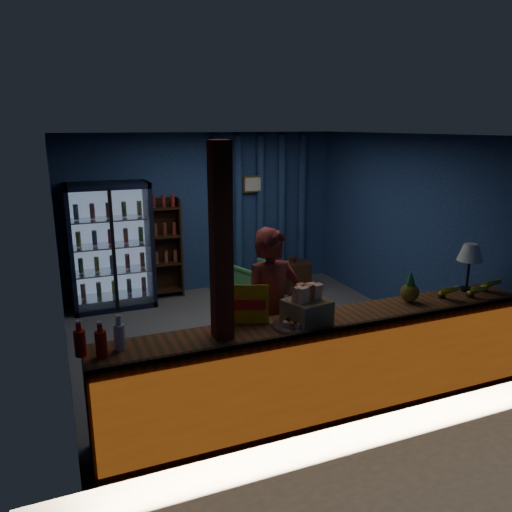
{
  "coord_description": "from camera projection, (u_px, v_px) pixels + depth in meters",
  "views": [
    {
      "loc": [
        -2.29,
        -5.68,
        2.71
      ],
      "look_at": [
        -0.04,
        -0.2,
        1.15
      ],
      "focal_mm": 35.0,
      "sensor_mm": 36.0,
      "label": 1
    }
  ],
  "objects": [
    {
      "name": "side_table",
      "position": [
        293.0,
        276.0,
        8.38
      ],
      "size": [
        0.6,
        0.48,
        0.59
      ],
      "color": "#371E11",
      "rests_on": "ground"
    },
    {
      "name": "banana_bunches",
      "position": [
        469.0,
        288.0,
        5.25
      ],
      "size": [
        0.84,
        0.31,
        0.18
      ],
      "color": "gold",
      "rests_on": "counter"
    },
    {
      "name": "framed_picture",
      "position": [
        253.0,
        184.0,
        8.36
      ],
      "size": [
        0.36,
        0.04,
        0.28
      ],
      "color": "#B57B2D",
      "rests_on": "room_walls"
    },
    {
      "name": "ground",
      "position": [
        253.0,
        336.0,
        6.62
      ],
      "size": [
        4.6,
        4.6,
        0.0
      ],
      "primitive_type": "plane",
      "color": "#515154",
      "rests_on": "ground"
    },
    {
      "name": "counter",
      "position": [
        328.0,
        365.0,
        4.79
      ],
      "size": [
        4.4,
        0.57,
        0.99
      ],
      "color": "brown",
      "rests_on": "ground"
    },
    {
      "name": "table_lamp",
      "position": [
        470.0,
        254.0,
        5.35
      ],
      "size": [
        0.27,
        0.27,
        0.53
      ],
      "color": "black",
      "rests_on": "counter"
    },
    {
      "name": "snack_box_left",
      "position": [
        310.0,
        310.0,
        4.53
      ],
      "size": [
        0.39,
        0.34,
        0.36
      ],
      "color": "#A0794D",
      "rests_on": "counter"
    },
    {
      "name": "green_chair",
      "position": [
        256.0,
        281.0,
        7.98
      ],
      "size": [
        0.8,
        0.81,
        0.59
      ],
      "primitive_type": "imported",
      "rotation": [
        0.0,
        0.0,
        3.46
      ],
      "color": "#53A759",
      "rests_on": "ground"
    },
    {
      "name": "shopkeeper",
      "position": [
        272.0,
        313.0,
        5.03
      ],
      "size": [
        0.67,
        0.48,
        1.74
      ],
      "primitive_type": "imported",
      "rotation": [
        0.0,
        0.0,
        0.1
      ],
      "color": "maroon",
      "rests_on": "ground"
    },
    {
      "name": "room_walls",
      "position": [
        253.0,
        219.0,
        6.22
      ],
      "size": [
        4.6,
        4.6,
        4.6
      ],
      "color": "navy",
      "rests_on": "ground"
    },
    {
      "name": "bottle_shelf",
      "position": [
        165.0,
        248.0,
        8.0
      ],
      "size": [
        0.5,
        0.28,
        1.6
      ],
      "color": "#371E11",
      "rests_on": "ground"
    },
    {
      "name": "beverage_cooler",
      "position": [
        111.0,
        246.0,
        7.52
      ],
      "size": [
        1.2,
        0.62,
        1.9
      ],
      "color": "black",
      "rests_on": "ground"
    },
    {
      "name": "pastry_tray",
      "position": [
        295.0,
        324.0,
        4.49
      ],
      "size": [
        0.41,
        0.41,
        0.07
      ],
      "color": "silver",
      "rests_on": "counter"
    },
    {
      "name": "yellow_sign",
      "position": [
        244.0,
        304.0,
        4.54
      ],
      "size": [
        0.44,
        0.25,
        0.35
      ],
      "color": "#D9A30B",
      "rests_on": "counter"
    },
    {
      "name": "pineapple",
      "position": [
        410.0,
        290.0,
        5.08
      ],
      "size": [
        0.19,
        0.19,
        0.32
      ],
      "color": "olive",
      "rests_on": "counter"
    },
    {
      "name": "snack_box_centre",
      "position": [
        303.0,
        309.0,
        4.58
      ],
      "size": [
        0.41,
        0.37,
        0.36
      ],
      "color": "#A0794D",
      "rests_on": "counter"
    },
    {
      "name": "support_post",
      "position": [
        222.0,
        298.0,
        4.2
      ],
      "size": [
        0.16,
        0.16,
        2.6
      ],
      "primitive_type": "cube",
      "color": "#9A3016",
      "rests_on": "ground"
    },
    {
      "name": "curtain_folds",
      "position": [
        260.0,
        210.0,
        8.57
      ],
      "size": [
        1.74,
        0.14,
        2.5
      ],
      "color": "navy",
      "rests_on": "room_walls"
    },
    {
      "name": "soda_bottles",
      "position": [
        100.0,
        340.0,
        3.93
      ],
      "size": [
        0.39,
        0.17,
        0.29
      ],
      "color": "red",
      "rests_on": "counter"
    }
  ]
}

